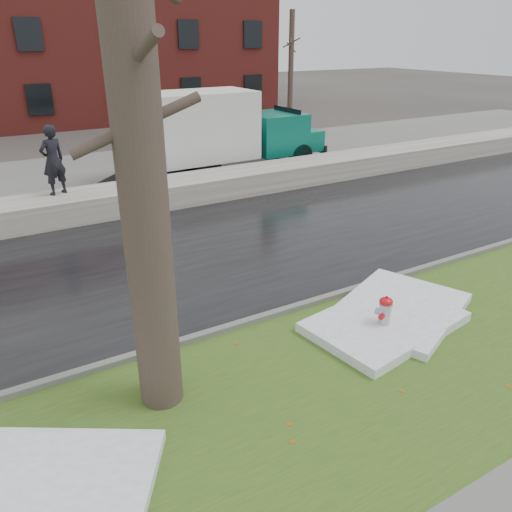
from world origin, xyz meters
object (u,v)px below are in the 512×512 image
fire_hydrant (385,313)px  tree (137,132)px  box_truck (213,131)px  worker (53,160)px

fire_hydrant → tree: size_ratio=0.09×
fire_hydrant → box_truck: bearing=57.1°
box_truck → worker: bearing=-160.9°
worker → tree: bearing=65.7°
fire_hydrant → box_truck: 11.97m
fire_hydrant → worker: (-3.80, 9.41, 1.31)m
tree → box_truck: bearing=60.8°
worker → fire_hydrant: bearing=89.4°
fire_hydrant → tree: tree is taller
fire_hydrant → worker: bearing=90.2°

